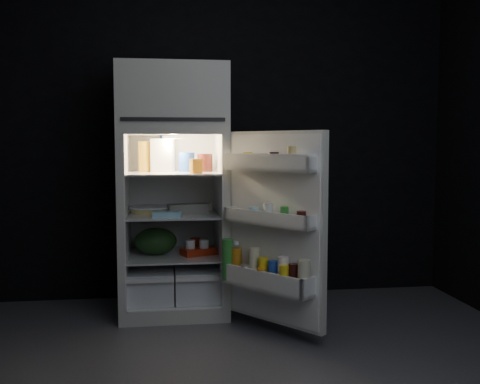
{
  "coord_description": "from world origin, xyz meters",
  "views": [
    {
      "loc": [
        -0.3,
        -2.79,
        1.23
      ],
      "look_at": [
        0.22,
        1.0,
        0.9
      ],
      "focal_mm": 42.0,
      "sensor_mm": 36.0,
      "label": 1
    }
  ],
  "objects": [
    {
      "name": "floor",
      "position": [
        0.0,
        0.0,
        0.0
      ],
      "size": [
        4.0,
        3.4,
        0.0
      ],
      "primitive_type": "cube",
      "color": "#57575C",
      "rests_on": "ground"
    },
    {
      "name": "wall_back",
      "position": [
        0.0,
        1.7,
        1.35
      ],
      "size": [
        4.0,
        0.0,
        2.7
      ],
      "primitive_type": "cube",
      "color": "black",
      "rests_on": "ground"
    },
    {
      "name": "wall_front",
      "position": [
        0.0,
        -1.7,
        1.35
      ],
      "size": [
        4.0,
        0.0,
        2.7
      ],
      "primitive_type": "cube",
      "color": "black",
      "rests_on": "ground"
    },
    {
      "name": "refrigerator",
      "position": [
        -0.23,
        1.32,
        0.96
      ],
      "size": [
        0.76,
        0.71,
        1.78
      ],
      "color": "silver",
      "rests_on": "ground"
    },
    {
      "name": "fridge_door",
      "position": [
        0.38,
        0.65,
        0.68
      ],
      "size": [
        0.6,
        0.68,
        1.22
      ],
      "color": "silver",
      "rests_on": "ground"
    },
    {
      "name": "milk_jug",
      "position": [
        -0.3,
        1.34,
        1.15
      ],
      "size": [
        0.18,
        0.18,
        0.24
      ],
      "primitive_type": "cube",
      "rotation": [
        0.0,
        0.0,
        -0.23
      ],
      "color": "white",
      "rests_on": "refrigerator"
    },
    {
      "name": "mayo_jar",
      "position": [
        -0.13,
        1.34,
        1.1
      ],
      "size": [
        0.12,
        0.12,
        0.14
      ],
      "primitive_type": "cylinder",
      "rotation": [
        0.0,
        0.0,
        0.01
      ],
      "color": "#1E43A2",
      "rests_on": "refrigerator"
    },
    {
      "name": "jam_jar",
      "position": [
        0.01,
        1.31,
        1.09
      ],
      "size": [
        0.12,
        0.12,
        0.13
      ],
      "primitive_type": "cylinder",
      "rotation": [
        0.0,
        0.0,
        -0.11
      ],
      "color": "black",
      "rests_on": "refrigerator"
    },
    {
      "name": "amber_bottle",
      "position": [
        -0.43,
        1.33,
        1.14
      ],
      "size": [
        0.1,
        0.1,
        0.22
      ],
      "primitive_type": "cylinder",
      "rotation": [
        0.0,
        0.0,
        -0.21
      ],
      "color": "gold",
      "rests_on": "refrigerator"
    },
    {
      "name": "small_carton",
      "position": [
        -0.07,
        1.07,
        1.08
      ],
      "size": [
        0.09,
        0.08,
        0.1
      ],
      "primitive_type": "cube",
      "rotation": [
        0.0,
        0.0,
        0.36
      ],
      "color": "#C27716",
      "rests_on": "refrigerator"
    },
    {
      "name": "egg_carton",
      "position": [
        -0.12,
        1.25,
        0.76
      ],
      "size": [
        0.31,
        0.17,
        0.07
      ],
      "primitive_type": "cube",
      "rotation": [
        0.0,
        0.0,
        0.2
      ],
      "color": "gray",
      "rests_on": "refrigerator"
    },
    {
      "name": "pie",
      "position": [
        -0.39,
        1.31,
        0.75
      ],
      "size": [
        0.35,
        0.35,
        0.04
      ],
      "primitive_type": "cylinder",
      "rotation": [
        0.0,
        0.0,
        -0.33
      ],
      "color": "tan",
      "rests_on": "refrigerator"
    },
    {
      "name": "flat_package",
      "position": [
        -0.27,
        1.06,
        0.75
      ],
      "size": [
        0.2,
        0.12,
        0.04
      ],
      "primitive_type": "cube",
      "rotation": [
        0.0,
        0.0,
        -0.11
      ],
      "color": "#94CBE5",
      "rests_on": "refrigerator"
    },
    {
      "name": "wrapped_pkg",
      "position": [
        0.0,
        1.44,
        0.75
      ],
      "size": [
        0.12,
        0.1,
        0.05
      ],
      "primitive_type": "cube",
      "rotation": [
        0.0,
        0.0,
        -0.0
      ],
      "color": "beige",
      "rests_on": "refrigerator"
    },
    {
      "name": "produce_bag",
      "position": [
        -0.36,
        1.28,
        0.52
      ],
      "size": [
        0.36,
        0.32,
        0.2
      ],
      "primitive_type": "ellipsoid",
      "rotation": [
        0.0,
        0.0,
        -0.24
      ],
      "color": "#193815",
      "rests_on": "refrigerator"
    },
    {
      "name": "yogurt_tray",
      "position": [
        -0.05,
        1.22,
        0.45
      ],
      "size": [
        0.27,
        0.21,
        0.05
      ],
      "primitive_type": "cube",
      "rotation": [
        0.0,
        0.0,
        0.4
      ],
      "color": "#A9270E",
      "rests_on": "refrigerator"
    },
    {
      "name": "small_can_red",
      "position": [
        -0.06,
        1.43,
        0.47
      ],
      "size": [
        0.1,
        0.1,
        0.09
      ],
      "primitive_type": "cylinder",
      "rotation": [
        0.0,
        0.0,
        0.36
      ],
      "color": "#A9270E",
      "rests_on": "refrigerator"
    },
    {
      "name": "small_can_silver",
      "position": [
        0.0,
        1.42,
        0.47
      ],
      "size": [
        0.07,
        0.07,
        0.09
      ],
      "primitive_type": "cylinder",
      "rotation": [
        0.0,
        0.0,
        -0.12
      ],
      "color": "white",
      "rests_on": "refrigerator"
    }
  ]
}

